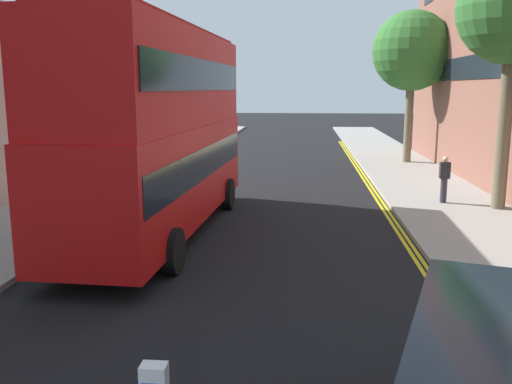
# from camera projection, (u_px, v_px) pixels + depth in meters

# --- Properties ---
(sidewalk_right) EXTENTS (4.00, 80.00, 0.14)m
(sidewalk_right) POSITION_uv_depth(u_px,v_px,m) (465.00, 220.00, 16.82)
(sidewalk_right) COLOR #9E9991
(sidewalk_right) RESTS_ON ground
(sidewalk_left) EXTENTS (4.00, 80.00, 0.14)m
(sidewalk_left) POSITION_uv_depth(u_px,v_px,m) (55.00, 212.00, 17.92)
(sidewalk_left) COLOR #9E9991
(sidewalk_left) RESTS_ON ground
(kerb_line_outer) EXTENTS (0.10, 56.00, 0.01)m
(kerb_line_outer) POSITION_uv_depth(u_px,v_px,m) (407.00, 238.00, 15.05)
(kerb_line_outer) COLOR yellow
(kerb_line_outer) RESTS_ON ground
(kerb_line_inner) EXTENTS (0.10, 56.00, 0.01)m
(kerb_line_inner) POSITION_uv_depth(u_px,v_px,m) (401.00, 238.00, 15.06)
(kerb_line_inner) COLOR yellow
(kerb_line_inner) RESTS_ON ground
(double_decker_bus_away) EXTENTS (3.15, 10.90, 5.64)m
(double_decker_bus_away) POSITION_uv_depth(u_px,v_px,m) (160.00, 126.00, 15.08)
(double_decker_bus_away) COLOR #B20F0F
(double_decker_bus_away) RESTS_ON ground
(pedestrian_far) EXTENTS (0.34, 0.22, 1.62)m
(pedestrian_far) POSITION_uv_depth(u_px,v_px,m) (444.00, 178.00, 18.94)
(pedestrian_far) COLOR #2D2D38
(pedestrian_far) RESTS_ON sidewalk_right
(street_tree_mid) EXTENTS (4.13, 4.13, 7.87)m
(street_tree_mid) POSITION_uv_depth(u_px,v_px,m) (412.00, 52.00, 28.57)
(street_tree_mid) COLOR #6B6047
(street_tree_mid) RESTS_ON sidewalk_right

